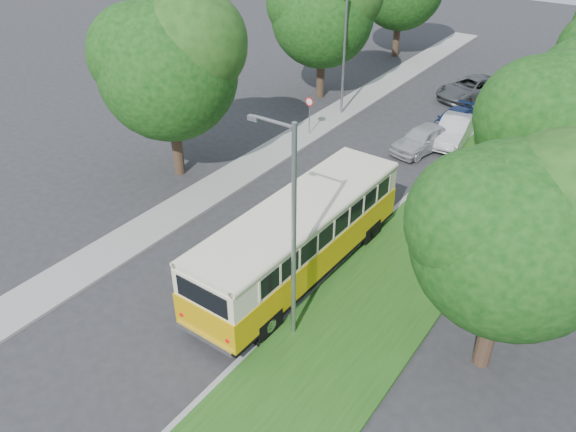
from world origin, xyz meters
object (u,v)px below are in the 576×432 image
Objects in this scene: car_blue at (454,121)px; lamppost_far at (343,51)px; vintage_bus at (300,240)px; car_silver at (423,138)px; car_white at (454,130)px; car_grey at (471,88)px; lamppost_near at (291,230)px.

lamppost_far is at bearing -161.27° from car_blue.
vintage_bus reaches higher than car_silver.
car_white reaches higher than car_grey.
vintage_bus is at bearing -64.99° from lamppost_far.
car_grey is at bearing 94.38° from vintage_bus.
car_silver reaches higher than car_grey.
lamppost_near is at bearing -62.10° from car_grey.
car_silver is (-2.27, 16.44, -3.62)m from lamppost_near.
car_grey is at bearing 106.94° from car_silver.
lamppost_far is (-8.91, 18.50, -0.25)m from lamppost_near.
lamppost_far is 1.40× the size of car_grey.
lamppost_near reaches higher than car_white.
vintage_bus is at bearing -65.41° from car_grey.
lamppost_near reaches higher than car_grey.
lamppost_far is 1.72× the size of car_blue.
car_silver is 9.76m from car_grey.
car_grey is (6.00, 7.68, -3.37)m from lamppost_far.
lamppost_near is 4.41m from vintage_bus.
car_white is 0.86× the size of car_grey.
car_grey is at bearing 96.68° from car_white.
vintage_bus is (-1.68, 3.01, -2.74)m from lamppost_near.
car_silver is 0.82× the size of car_grey.
car_blue is 0.81× the size of car_grey.
car_silver is at bearing -64.69° from car_grey.
car_blue is (-0.17, 17.17, -1.00)m from vintage_bus.
car_silver is at bearing 97.85° from lamppost_near.
lamppost_far reaches higher than car_white.
car_white is (-1.21, 18.53, -3.61)m from lamppost_near.
vintage_bus is 2.05× the size of car_grey.
lamppost_far reaches higher than vintage_bus.
vintage_bus is 15.55m from car_white.
lamppost_far is at bearing 116.37° from vintage_bus.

